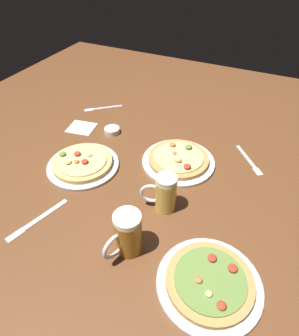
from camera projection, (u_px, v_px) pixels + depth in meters
name	position (u px, v px, depth m)	size (l,w,h in m)	color
ground_plane	(150.00, 174.00, 1.17)	(2.40, 2.40, 0.03)	brown
pizza_plate_near	(83.00, 163.00, 1.17)	(0.29, 0.29, 0.05)	#B2B2B7
pizza_plate_far	(178.00, 160.00, 1.19)	(0.30, 0.30, 0.05)	silver
pizza_plate_side	(209.00, 282.00, 0.79)	(0.30, 0.30, 0.05)	#B2B2B7
beer_mug_dark	(164.00, 193.00, 0.97)	(0.12, 0.07, 0.14)	gold
beer_mug_amber	(127.00, 234.00, 0.84)	(0.08, 0.14, 0.15)	#9E6619
ramekin_sauce	(112.00, 130.00, 1.36)	(0.07, 0.07, 0.03)	silver
napkin_folded	(81.00, 127.00, 1.39)	(0.13, 0.11, 0.01)	silver
fork_left	(102.00, 108.00, 1.53)	(0.17, 0.14, 0.01)	silver
knife_right	(38.00, 219.00, 0.97)	(0.08, 0.23, 0.01)	silver
fork_spare	(249.00, 160.00, 1.21)	(0.14, 0.17, 0.01)	silver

